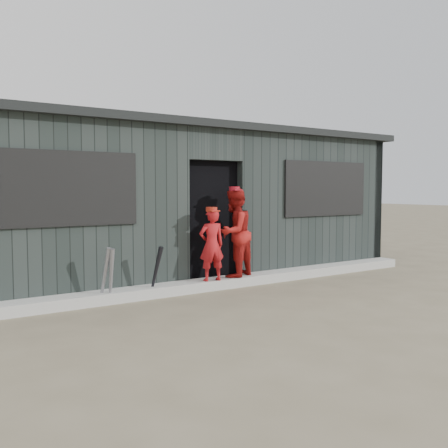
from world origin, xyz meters
TOP-DOWN VIEW (x-y plane):
  - ground at (0.00, 0.00)m, footprint 80.00×80.00m
  - curb at (0.00, 1.82)m, footprint 8.00×0.36m
  - bat_left at (-1.97, 1.73)m, footprint 0.15×0.28m
  - bat_mid at (-1.90, 1.68)m, footprint 0.09×0.24m
  - bat_right at (-1.21, 1.73)m, footprint 0.17×0.28m
  - player_red_left at (-0.29, 1.71)m, footprint 0.44×0.32m
  - player_red_right at (0.21, 1.82)m, footprint 0.84×0.76m
  - player_grey_back at (0.10, 2.38)m, footprint 0.62×0.48m
  - dugout at (0.00, 3.50)m, footprint 8.30×3.30m

SIDE VIEW (x-z plane):
  - ground at x=0.00m, z-range 0.00..0.00m
  - curb at x=0.00m, z-range 0.00..0.15m
  - bat_right at x=-1.21m, z-range 0.00..0.74m
  - bat_mid at x=-1.90m, z-range 0.00..0.77m
  - bat_left at x=-1.97m, z-range 0.00..0.78m
  - player_grey_back at x=0.10m, z-range 0.00..1.12m
  - player_red_left at x=-0.29m, z-range 0.15..1.25m
  - player_red_right at x=0.21m, z-range 0.15..1.56m
  - dugout at x=0.00m, z-range -0.02..2.60m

